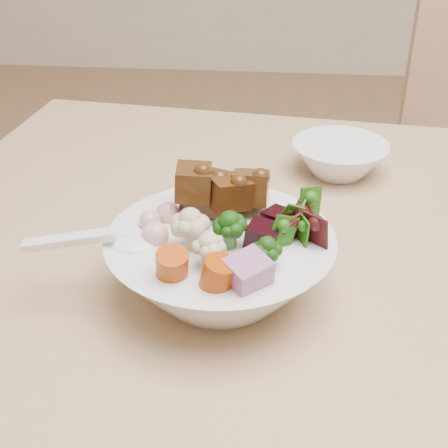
# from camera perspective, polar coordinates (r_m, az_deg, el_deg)

# --- Properties ---
(food_bowl) EXTENTS (0.23, 0.23, 0.12)m
(food_bowl) POSITION_cam_1_polar(r_m,az_deg,el_deg) (0.64, -0.16, -3.30)
(food_bowl) COLOR white
(food_bowl) RESTS_ON dining_table
(soup_spoon) EXTENTS (0.13, 0.04, 0.03)m
(soup_spoon) POSITION_cam_1_polar(r_m,az_deg,el_deg) (0.62, -9.82, -1.83)
(soup_spoon) COLOR white
(soup_spoon) RESTS_ON food_bowl
(side_bowl) EXTENTS (0.14, 0.14, 0.05)m
(side_bowl) POSITION_cam_1_polar(r_m,az_deg,el_deg) (0.90, 10.48, 5.92)
(side_bowl) COLOR white
(side_bowl) RESTS_ON dining_table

